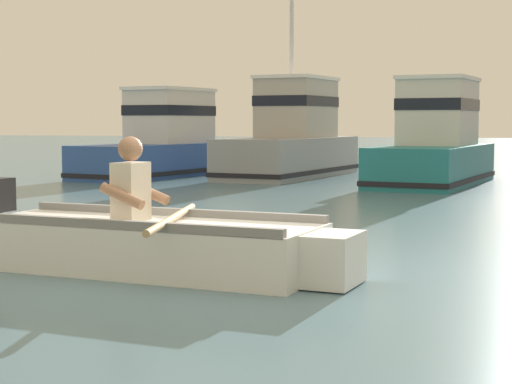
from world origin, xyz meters
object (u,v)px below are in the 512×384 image
object	(u,v)px
moored_boat_grey	(292,140)
moored_boat_blue	(164,144)
moored_boat_teal	(435,145)
rowboat_with_person	(153,243)

from	to	relation	value
moored_boat_grey	moored_boat_blue	bearing A→B (deg)	-167.57
moored_boat_grey	moored_boat_teal	xyz separation A→B (m)	(3.47, -1.52, -0.06)
rowboat_with_person	moored_boat_teal	distance (m)	11.32
moored_boat_teal	rowboat_with_person	bearing A→B (deg)	-97.50
rowboat_with_person	moored_boat_teal	size ratio (longest dim) A/B	0.79
moored_boat_blue	moored_boat_teal	size ratio (longest dim) A/B	1.12
moored_boat_blue	moored_boat_teal	xyz separation A→B (m)	(6.48, -0.85, 0.05)
rowboat_with_person	moored_boat_blue	size ratio (longest dim) A/B	0.70
moored_boat_blue	moored_boat_grey	size ratio (longest dim) A/B	1.04
rowboat_with_person	moored_boat_teal	bearing A→B (deg)	82.50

